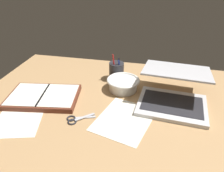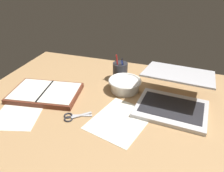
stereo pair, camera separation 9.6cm
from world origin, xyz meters
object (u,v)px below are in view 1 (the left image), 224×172
at_px(pen_cup, 117,71).
at_px(scissors, 75,119).
at_px(laptop, 174,93).
at_px(planner, 43,97).
at_px(bowl, 123,84).

distance_m(pen_cup, scissors, 0.42).
distance_m(laptop, scissors, 0.48).
bearing_deg(laptop, scissors, -146.40).
xyz_separation_m(pen_cup, planner, (-0.31, -0.28, -0.04)).
relative_size(planner, scissors, 3.02).
height_order(planner, scissors, planner).
xyz_separation_m(laptop, bowl, (-0.26, 0.07, -0.02)).
relative_size(laptop, scissors, 3.09).
bearing_deg(bowl, laptop, -15.42).
xyz_separation_m(bowl, pen_cup, (-0.06, 0.11, 0.02)).
bearing_deg(planner, scissors, -39.12).
bearing_deg(scissors, laptop, -2.05).
height_order(laptop, bowl, laptop).
height_order(pen_cup, scissors, pen_cup).
distance_m(bowl, planner, 0.41).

